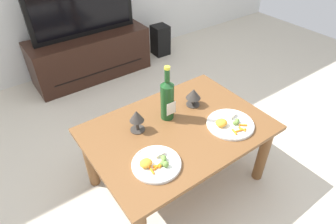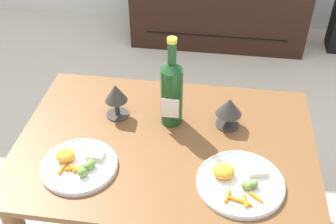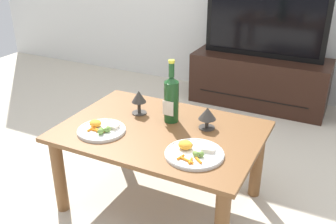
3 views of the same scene
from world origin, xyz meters
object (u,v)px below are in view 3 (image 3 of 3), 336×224
at_px(goblet_left, 139,98).
at_px(goblet_right, 207,115).
at_px(tv_screen, 265,24).
at_px(wine_bottle, 171,97).
at_px(dining_table, 161,143).
at_px(dinner_plate_right, 194,153).
at_px(dinner_plate_left, 101,129).
at_px(tv_stand, 259,81).

xyz_separation_m(goblet_left, goblet_right, (0.43, 0.00, -0.02)).
xyz_separation_m(tv_screen, goblet_right, (0.08, -1.56, -0.18)).
relative_size(wine_bottle, goblet_right, 2.92).
bearing_deg(goblet_right, tv_screen, 93.12).
relative_size(dining_table, dinner_plate_right, 3.75).
distance_m(goblet_right, dinner_plate_left, 0.58).
bearing_deg(dinner_plate_right, goblet_right, 99.38).
height_order(tv_screen, dinner_plate_right, tv_screen).
distance_m(tv_stand, tv_screen, 0.52).
distance_m(dining_table, tv_screen, 1.72).
xyz_separation_m(goblet_left, dinner_plate_right, (0.48, -0.29, -0.09)).
height_order(dining_table, goblet_left, goblet_left).
bearing_deg(wine_bottle, dining_table, -92.81).
distance_m(dining_table, dinner_plate_left, 0.34).
bearing_deg(dining_table, goblet_right, 29.93).
bearing_deg(goblet_right, dinner_plate_right, -80.62).
xyz_separation_m(tv_screen, goblet_left, (-0.35, -1.56, -0.17)).
bearing_deg(tv_screen, goblet_left, -102.53).
xyz_separation_m(tv_stand, goblet_right, (0.08, -1.56, 0.34)).
bearing_deg(tv_screen, dinner_plate_left, -102.52).
height_order(goblet_left, dinner_plate_right, goblet_left).
height_order(tv_stand, goblet_right, goblet_right).
bearing_deg(goblet_left, dining_table, -31.32).
distance_m(tv_screen, dinner_plate_left, 1.91).
xyz_separation_m(dinner_plate_left, dinner_plate_right, (0.54, 0.00, -0.00)).
height_order(tv_screen, dinner_plate_left, tv_screen).
relative_size(goblet_left, dinner_plate_right, 0.50).
height_order(wine_bottle, dinner_plate_right, wine_bottle).
bearing_deg(goblet_right, tv_stand, 93.11).
distance_m(tv_stand, goblet_left, 1.63).
relative_size(dinner_plate_left, dinner_plate_right, 0.91).
bearing_deg(goblet_right, dining_table, -150.07).
distance_m(wine_bottle, goblet_right, 0.22).
relative_size(tv_stand, tv_screen, 1.15).
height_order(dining_table, wine_bottle, wine_bottle).
relative_size(tv_screen, goblet_left, 7.28).
relative_size(goblet_right, dinner_plate_right, 0.43).
bearing_deg(dining_table, tv_screen, 85.37).
distance_m(goblet_right, dinner_plate_right, 0.31).
distance_m(dining_table, goblet_right, 0.31).
relative_size(dining_table, dinner_plate_left, 4.14).
bearing_deg(dinner_plate_left, tv_stand, 77.50).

